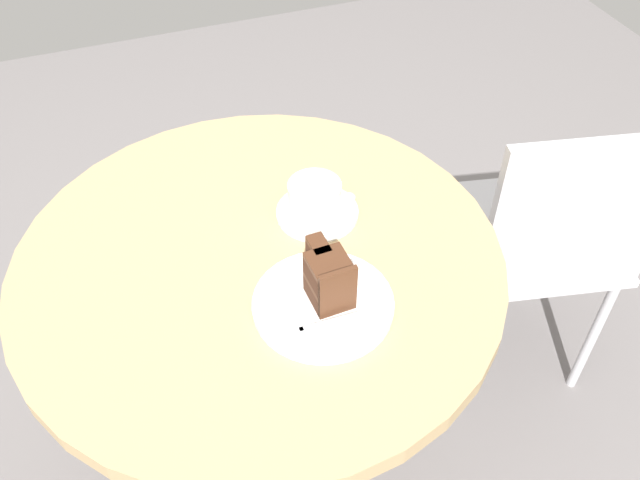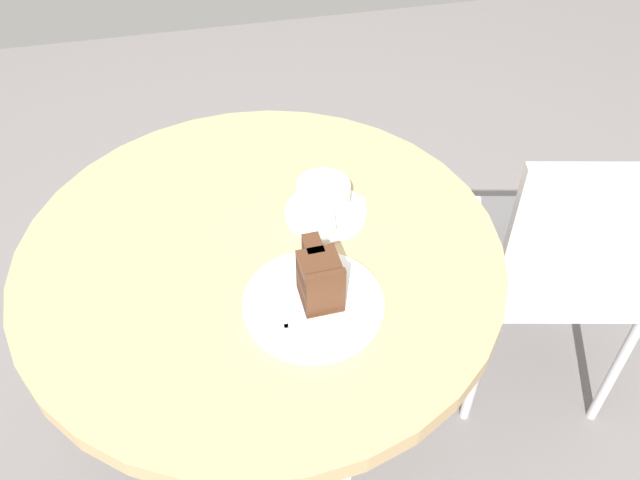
% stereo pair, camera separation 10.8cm
% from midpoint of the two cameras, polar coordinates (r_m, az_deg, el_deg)
% --- Properties ---
extents(ground_plane, '(4.40, 4.40, 0.01)m').
position_cam_midpoint_polar(ground_plane, '(1.72, -1.63, -18.22)').
color(ground_plane, slate).
rests_on(ground_plane, ground).
extents(cafe_table, '(0.81, 0.81, 0.73)m').
position_cam_midpoint_polar(cafe_table, '(1.20, -2.22, -4.85)').
color(cafe_table, tan).
rests_on(cafe_table, ground).
extents(saucer, '(0.14, 0.14, 0.01)m').
position_cam_midpoint_polar(saucer, '(1.18, 3.10, 2.20)').
color(saucer, white).
rests_on(saucer, cafe_table).
extents(coffee_cup, '(0.12, 0.09, 0.06)m').
position_cam_midpoint_polar(coffee_cup, '(1.15, 2.98, 3.42)').
color(coffee_cup, white).
rests_on(coffee_cup, saucer).
extents(teaspoon, '(0.06, 0.10, 0.00)m').
position_cam_midpoint_polar(teaspoon, '(1.20, 4.72, 3.53)').
color(teaspoon, silver).
rests_on(teaspoon, saucer).
extents(cake_plate, '(0.22, 0.22, 0.01)m').
position_cam_midpoint_polar(cake_plate, '(1.03, 2.44, -5.55)').
color(cake_plate, white).
rests_on(cake_plate, cafe_table).
extents(cake_slice, '(0.10, 0.06, 0.09)m').
position_cam_midpoint_polar(cake_slice, '(1.00, 3.01, -3.38)').
color(cake_slice, '#422619').
rests_on(cake_slice, cake_plate).
extents(fork, '(0.02, 0.13, 0.00)m').
position_cam_midpoint_polar(fork, '(0.99, 1.15, -7.37)').
color(fork, silver).
rests_on(fork, cake_plate).
extents(napkin, '(0.19, 0.19, 0.00)m').
position_cam_midpoint_polar(napkin, '(1.04, 2.43, -5.24)').
color(napkin, beige).
rests_on(napkin, cafe_table).
extents(cafe_chair, '(0.45, 0.45, 0.82)m').
position_cam_midpoint_polar(cafe_chair, '(1.54, 22.14, -1.73)').
color(cafe_chair, '#BCBCC1').
rests_on(cafe_chair, ground).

